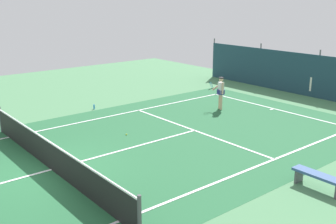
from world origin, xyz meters
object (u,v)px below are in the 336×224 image
object	(u,v)px
courtside_bench	(319,178)
water_bottle	(94,107)
tennis_net	(50,155)
tennis_ball_near_player	(126,134)
tennis_player	(220,91)

from	to	relation	value
courtside_bench	water_bottle	world-z (taller)	courtside_bench
tennis_net	tennis_ball_near_player	size ratio (longest dim) A/B	153.33
tennis_ball_near_player	tennis_net	bearing A→B (deg)	-70.67
tennis_player	tennis_ball_near_player	world-z (taller)	tennis_player
tennis_player	water_bottle	world-z (taller)	tennis_player
tennis_net	tennis_ball_near_player	xyz separation A→B (m)	(-1.34, 3.83, -0.48)
tennis_player	tennis_net	bearing A→B (deg)	124.84
tennis_net	tennis_ball_near_player	bearing A→B (deg)	109.33
tennis_net	courtside_bench	distance (m)	8.37
tennis_player	tennis_ball_near_player	distance (m)	5.99
tennis_ball_near_player	tennis_player	bearing A→B (deg)	93.52
tennis_ball_near_player	courtside_bench	size ratio (longest dim) A/B	0.04
tennis_net	water_bottle	size ratio (longest dim) A/B	42.17
tennis_net	tennis_player	size ratio (longest dim) A/B	6.17
tennis_net	tennis_player	xyz separation A→B (m)	(-1.71, 9.74, 0.45)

